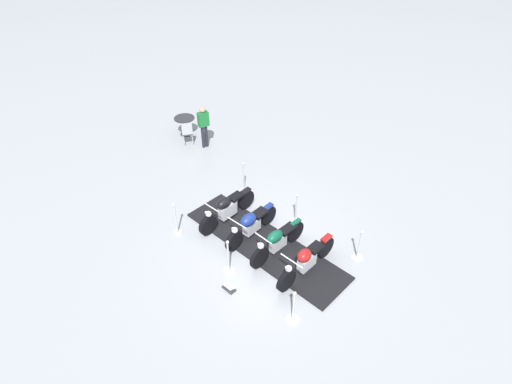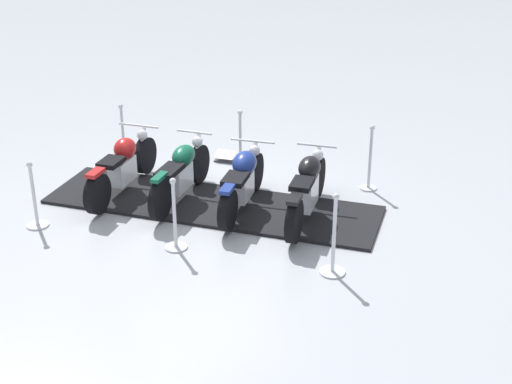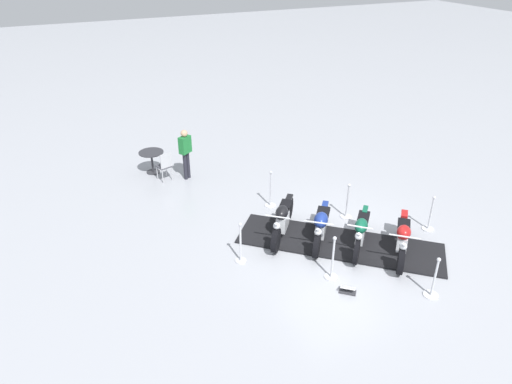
% 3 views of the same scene
% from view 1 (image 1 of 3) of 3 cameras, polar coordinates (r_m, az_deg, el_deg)
% --- Properties ---
extents(ground_plane, '(80.00, 80.00, 0.00)m').
position_cam_1_polar(ground_plane, '(12.40, 1.12, -7.07)').
color(ground_plane, '#A8AAB2').
extents(display_platform, '(4.92, 4.50, 0.05)m').
position_cam_1_polar(display_platform, '(12.38, 1.12, -6.99)').
color(display_platform, black).
rests_on(display_platform, ground_plane).
extents(motorcycle_black, '(1.52, 1.83, 0.92)m').
position_cam_1_polar(motorcycle_black, '(12.83, -3.95, -2.22)').
color(motorcycle_black, black).
rests_on(motorcycle_black, display_platform).
extents(motorcycle_navy, '(1.40, 1.72, 0.90)m').
position_cam_1_polar(motorcycle_navy, '(12.28, -0.71, -4.33)').
color(motorcycle_navy, black).
rests_on(motorcycle_navy, display_platform).
extents(motorcycle_forest, '(1.48, 1.63, 0.95)m').
position_cam_1_polar(motorcycle_forest, '(11.78, 2.86, -6.55)').
color(motorcycle_forest, black).
rests_on(motorcycle_forest, display_platform).
extents(motorcycle_maroon, '(1.58, 1.81, 0.92)m').
position_cam_1_polar(motorcycle_maroon, '(11.37, 6.74, -9.07)').
color(motorcycle_maroon, black).
rests_on(motorcycle_maroon, display_platform).
extents(stanchion_left_mid, '(0.32, 0.32, 1.07)m').
position_cam_1_polar(stanchion_left_mid, '(12.96, 5.36, -2.77)').
color(stanchion_left_mid, silver).
rests_on(stanchion_left_mid, ground_plane).
extents(stanchion_left_front, '(0.35, 0.35, 1.15)m').
position_cam_1_polar(stanchion_left_front, '(14.11, -1.63, 1.30)').
color(stanchion_left_front, silver).
rests_on(stanchion_left_front, ground_plane).
extents(stanchion_right_front, '(0.28, 0.28, 1.11)m').
position_cam_1_polar(stanchion_right_front, '(12.71, -10.65, -4.03)').
color(stanchion_right_front, silver).
rests_on(stanchion_right_front, ground_plane).
extents(stanchion_left_rear, '(0.33, 0.33, 1.03)m').
position_cam_1_polar(stanchion_left_rear, '(12.13, 13.57, -7.51)').
color(stanchion_left_rear, silver).
rests_on(stanchion_left_rear, ground_plane).
extents(stanchion_right_mid, '(0.32, 0.32, 1.15)m').
position_cam_1_polar(stanchion_right_mid, '(11.43, -3.71, -9.31)').
color(stanchion_right_mid, silver).
rests_on(stanchion_right_mid, ground_plane).
extents(stanchion_right_rear, '(0.35, 0.35, 1.03)m').
position_cam_1_polar(stanchion_right_rear, '(10.52, 5.00, -15.68)').
color(stanchion_right_rear, silver).
rests_on(stanchion_right_rear, ground_plane).
extents(info_placard, '(0.41, 0.39, 0.18)m').
position_cam_1_polar(info_placard, '(11.28, -3.65, -12.66)').
color(info_placard, '#333338').
rests_on(info_placard, ground_plane).
extents(cafe_table, '(0.82, 0.82, 0.75)m').
position_cam_1_polar(cafe_table, '(17.44, -9.54, 9.25)').
color(cafe_table, '#2D2D33').
rests_on(cafe_table, ground_plane).
extents(cafe_chair_near_table, '(0.50, 0.50, 0.99)m').
position_cam_1_polar(cafe_chair_near_table, '(16.71, -9.22, 7.97)').
color(cafe_chair_near_table, '#B7B7BC').
rests_on(cafe_chair_near_table, ground_plane).
extents(bystander_person, '(0.46, 0.40, 1.69)m').
position_cam_1_polar(bystander_person, '(16.27, -7.04, 9.11)').
color(bystander_person, '#23232D').
rests_on(bystander_person, ground_plane).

